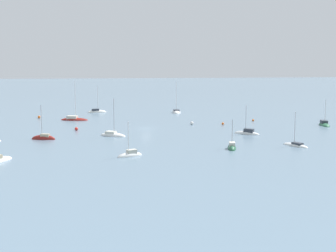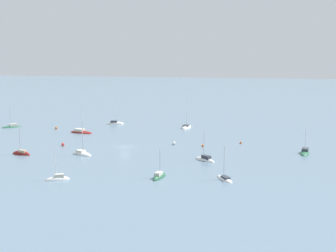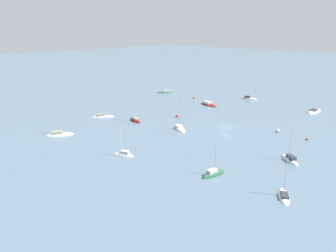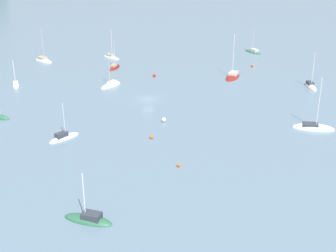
{
  "view_description": "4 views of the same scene",
  "coord_description": "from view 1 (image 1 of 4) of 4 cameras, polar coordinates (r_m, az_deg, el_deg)",
  "views": [
    {
      "loc": [
        7.57,
        115.42,
        17.43
      ],
      "look_at": [
        -3.5,
        17.93,
        3.19
      ],
      "focal_mm": 50.0,
      "sensor_mm": 36.0,
      "label": 1
    },
    {
      "loc": [
        -32.97,
        119.12,
        26.41
      ],
      "look_at": [
        -9.56,
        -12.81,
        3.95
      ],
      "focal_mm": 50.0,
      "sensor_mm": 36.0,
      "label": 2
    },
    {
      "loc": [
        -46.51,
        75.15,
        26.93
      ],
      "look_at": [
        7.13,
        16.26,
        2.56
      ],
      "focal_mm": 35.0,
      "sensor_mm": 36.0,
      "label": 3
    },
    {
      "loc": [
        -95.76,
        -17.41,
        34.69
      ],
      "look_at": [
        -17.72,
        -6.9,
        1.4
      ],
      "focal_mm": 50.0,
      "sensor_mm": 36.0,
      "label": 4
    }
  ],
  "objects": [
    {
      "name": "sailboat_1",
      "position": [
        104.95,
        -14.94,
        -1.53
      ],
      "size": [
        5.46,
        2.62,
        8.46
      ],
      "rotation": [
        0.0,
        0.0,
        6.07
      ],
      "color": "maroon",
      "rests_on": "ground_plane"
    },
    {
      "name": "sailboat_3",
      "position": [
        135.52,
        -11.37,
        0.77
      ],
      "size": [
        8.45,
        4.81,
        11.77
      ],
      "rotation": [
        0.0,
        0.0,
        2.88
      ],
      "color": "maroon",
      "rests_on": "ground_plane"
    },
    {
      "name": "mooring_buoy_0",
      "position": [
        141.89,
        -15.44,
        1.07
      ],
      "size": [
        0.8,
        0.8,
        0.8
      ],
      "color": "orange",
      "rests_on": "ground_plane"
    },
    {
      "name": "ground_plane",
      "position": [
        116.98,
        -2.7,
        -0.32
      ],
      "size": [
        600.0,
        600.0,
        0.0
      ],
      "primitive_type": "plane",
      "color": "slate"
    },
    {
      "name": "sailboat_9",
      "position": [
        151.43,
        1.02,
        1.67
      ],
      "size": [
        3.26,
        8.0,
        11.0
      ],
      "rotation": [
        0.0,
        0.0,
        4.64
      ],
      "color": "white",
      "rests_on": "ground_plane"
    },
    {
      "name": "mooring_buoy_2",
      "position": [
        124.19,
        6.7,
        0.29
      ],
      "size": [
        0.67,
        0.67,
        0.67
      ],
      "color": "orange",
      "rests_on": "ground_plane"
    },
    {
      "name": "sailboat_12",
      "position": [
        97.17,
        15.28,
        -2.32
      ],
      "size": [
        4.46,
        5.96,
        7.41
      ],
      "rotation": [
        0.0,
        0.0,
        5.25
      ],
      "color": "white",
      "rests_on": "ground_plane"
    },
    {
      "name": "mooring_buoy_3",
      "position": [
        123.63,
        2.94,
        0.35
      ],
      "size": [
        0.89,
        0.89,
        0.89
      ],
      "color": "white",
      "rests_on": "ground_plane"
    },
    {
      "name": "mooring_buoy_1",
      "position": [
        115.79,
        -11.11,
        -0.35
      ],
      "size": [
        0.82,
        0.82,
        0.82
      ],
      "color": "red",
      "rests_on": "ground_plane"
    },
    {
      "name": "sailboat_0",
      "position": [
        109.85,
        9.61,
        -0.92
      ],
      "size": [
        5.94,
        5.06,
        7.45
      ],
      "rotation": [
        0.0,
        0.0,
        5.64
      ],
      "color": "white",
      "rests_on": "ground_plane"
    },
    {
      "name": "sailboat_6",
      "position": [
        92.14,
        7.8,
        -2.66
      ],
      "size": [
        2.76,
        5.84,
        6.63
      ],
      "rotation": [
        0.0,
        0.0,
        4.5
      ],
      "color": "#2D6647",
      "rests_on": "ground_plane"
    },
    {
      "name": "sailboat_10",
      "position": [
        84.35,
        -4.66,
        -3.61
      ],
      "size": [
        5.11,
        3.53,
        7.03
      ],
      "rotation": [
        0.0,
        0.0,
        0.45
      ],
      "color": "white",
      "rests_on": "ground_plane"
    },
    {
      "name": "sailboat_4",
      "position": [
        129.26,
        18.51,
        0.14
      ],
      "size": [
        3.41,
        7.06,
        7.55
      ],
      "rotation": [
        0.0,
        0.0,
        1.38
      ],
      "color": "#2D6647",
      "rests_on": "ground_plane"
    },
    {
      "name": "sailboat_5",
      "position": [
        153.34,
        -8.67,
        1.68
      ],
      "size": [
        6.38,
        3.11,
        9.26
      ],
      "rotation": [
        0.0,
        0.0,
        3.37
      ],
      "color": "white",
      "rests_on": "ground_plane"
    },
    {
      "name": "mooring_buoy_4",
      "position": [
        132.56,
        10.33,
        0.7
      ],
      "size": [
        0.6,
        0.6,
        0.6
      ],
      "color": "orange",
      "rests_on": "ground_plane"
    },
    {
      "name": "sailboat_2",
      "position": [
        106.47,
        -6.74,
        -1.17
      ],
      "size": [
        6.6,
        5.01,
        9.34
      ],
      "rotation": [
        0.0,
        0.0,
        2.63
      ],
      "color": "white",
      "rests_on": "ground_plane"
    }
  ]
}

